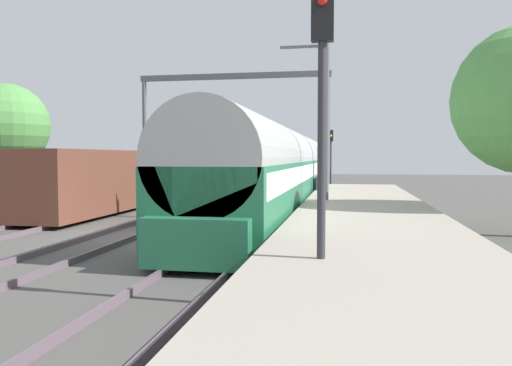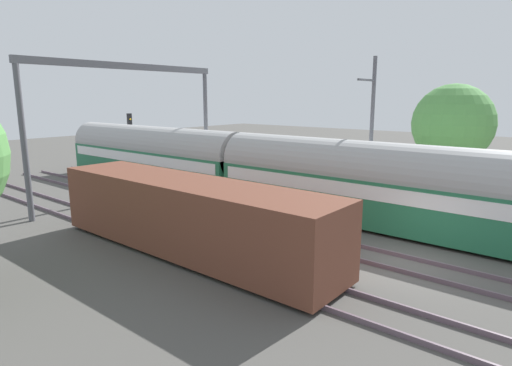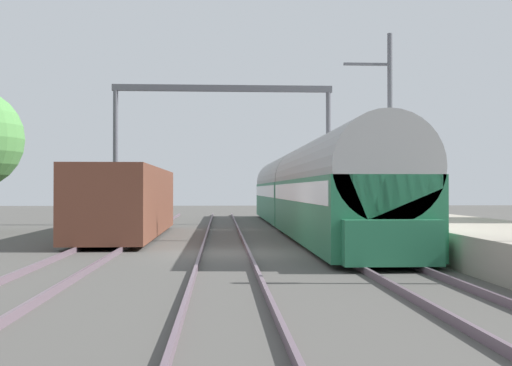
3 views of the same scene
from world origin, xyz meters
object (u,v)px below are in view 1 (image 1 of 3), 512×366
railway_signal_far (331,151)px  railway_signal_near (322,106)px  freight_car (108,180)px  person_crossing (317,187)px  catenary_gantry (233,109)px  passenger_train (286,168)px

railway_signal_far → railway_signal_near: bearing=-88.4°
freight_car → railway_signal_near: 17.74m
person_crossing → catenary_gantry: (-5.70, 5.96, 4.59)m
passenger_train → railway_signal_near: (2.79, -18.43, 1.43)m
railway_signal_far → catenary_gantry: (-5.90, -8.77, 2.61)m
passenger_train → freight_car: passenger_train is taller
person_crossing → railway_signal_near: railway_signal_near is taller
passenger_train → railway_signal_near: 18.70m
railway_signal_near → catenary_gantry: catenary_gantry is taller
railway_signal_near → catenary_gantry: (-6.77, 23.23, 2.22)m
railway_signal_near → freight_car: bearing=127.6°
freight_car → railway_signal_far: size_ratio=2.78×
railway_signal_near → catenary_gantry: 24.29m
freight_car → railway_signal_far: bearing=61.3°
passenger_train → railway_signal_near: size_ratio=6.16×
freight_car → railway_signal_near: railway_signal_near is taller
passenger_train → freight_car: bearing=-150.7°
railway_signal_near → person_crossing: bearing=93.5°
person_crossing → railway_signal_far: railway_signal_far is taller
railway_signal_near → railway_signal_far: railway_signal_near is taller
person_crossing → railway_signal_far: bearing=-141.6°
freight_car → catenary_gantry: size_ratio=1.05×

